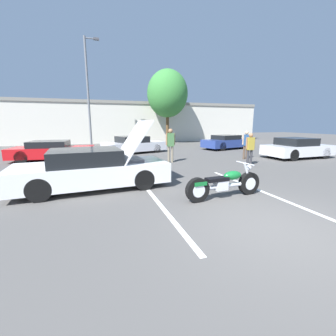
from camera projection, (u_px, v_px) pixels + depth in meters
The scene contains 15 objects.
ground_plane at pixel (275, 228), 4.56m from camera, with size 80.00×80.00×0.00m, color #514F4C.
parking_stripe_foreground at pixel (157, 201), 6.10m from camera, with size 0.12×5.50×0.01m, color white.
parking_stripe_middle at pixel (259, 190), 7.11m from camera, with size 0.12×5.50×0.01m, color white.
far_building at pixel (125, 121), 25.62m from camera, with size 32.00×4.20×4.40m.
light_pole at pixel (89, 89), 18.73m from camera, with size 1.21×0.28×8.96m.
tree_background at pixel (167, 94), 22.84m from camera, with size 4.13×4.13×7.42m.
motorcycle at pixel (224, 184), 6.33m from camera, with size 2.43×0.70×0.97m.
show_car_hood_open at pixel (93, 169), 7.29m from camera, with size 4.87×2.29×2.18m.
parked_car_mid_right_row at pixel (227, 142), 18.48m from camera, with size 4.63×2.72×1.15m.
parked_car_mid_left_row at pixel (134, 145), 16.05m from camera, with size 4.69×3.18×1.19m.
parked_car_left_row at pixel (53, 151), 12.88m from camera, with size 4.53×2.31×1.11m.
parked_car_right_row at pixel (297, 148), 13.72m from camera, with size 4.09×2.02×1.22m.
spectator_near_motorcycle at pixel (246, 142), 13.13m from camera, with size 0.52×0.22×1.66m.
spectator_by_show_car at pixel (250, 146), 11.15m from camera, with size 0.52×0.21×1.61m.
spectator_midground at pixel (171, 142), 11.96m from camera, with size 0.52×0.24×1.81m.
Camera 1 is at (-3.39, -3.35, 2.09)m, focal length 24.00 mm.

